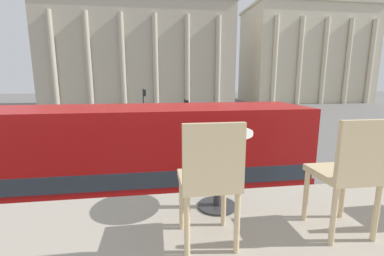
{
  "coord_description": "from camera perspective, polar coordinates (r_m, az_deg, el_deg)",
  "views": [
    {
      "loc": [
        0.93,
        -2.52,
        4.96
      ],
      "look_at": [
        3.52,
        15.29,
        1.57
      ],
      "focal_mm": 24.0,
      "sensor_mm": 36.0,
      "label": 1
    }
  ],
  "objects": [
    {
      "name": "car_silver",
      "position": [
        31.74,
        3.57,
        2.92
      ],
      "size": [
        4.2,
        1.93,
        1.35
      ],
      "rotation": [
        0.0,
        0.0,
        5.41
      ],
      "color": "black",
      "rests_on": "ground_plane"
    },
    {
      "name": "plaza_building_left",
      "position": [
        52.24,
        -11.34,
        15.57
      ],
      "size": [
        35.23,
        12.29,
        19.24
      ],
      "color": "#B2A893",
      "rests_on": "ground_plane"
    },
    {
      "name": "pedestrian_black",
      "position": [
        36.79,
        -3.69,
        4.34
      ],
      "size": [
        0.32,
        0.32,
        1.62
      ],
      "rotation": [
        0.0,
        0.0,
        0.2
      ],
      "color": "#282B33",
      "rests_on": "ground_plane"
    },
    {
      "name": "car_white",
      "position": [
        19.45,
        -9.83,
        -2.15
      ],
      "size": [
        4.2,
        1.93,
        1.35
      ],
      "rotation": [
        0.0,
        0.0,
        6.21
      ],
      "color": "black",
      "rests_on": "ground_plane"
    },
    {
      "name": "traffic_light_mid",
      "position": [
        20.23,
        -1.37,
        3.07
      ],
      "size": [
        0.42,
        0.24,
        3.49
      ],
      "color": "black",
      "rests_on": "ground_plane"
    },
    {
      "name": "cafe_dining_table",
      "position": [
        2.33,
        5.82,
        -5.24
      ],
      "size": [
        0.6,
        0.6,
        0.73
      ],
      "color": "#2D2D30",
      "rests_on": "cafe_floor_slab"
    },
    {
      "name": "traffic_light_far",
      "position": [
        27.72,
        -10.6,
        5.68
      ],
      "size": [
        0.42,
        0.24,
        4.06
      ],
      "color": "black",
      "rests_on": "ground_plane"
    },
    {
      "name": "cafe_chair_1",
      "position": [
        2.23,
        31.58,
        -8.06
      ],
      "size": [
        0.4,
        0.4,
        0.91
      ],
      "rotation": [
        0.0,
        0.0,
        -0.06
      ],
      "color": "#D1B789",
      "rests_on": "cafe_floor_slab"
    },
    {
      "name": "pedestrian_blue",
      "position": [
        37.06,
        -22.2,
        3.66
      ],
      "size": [
        0.32,
        0.32,
        1.67
      ],
      "rotation": [
        0.0,
        0.0,
        5.83
      ],
      "color": "#282B33",
      "rests_on": "ground_plane"
    },
    {
      "name": "cafe_chair_0",
      "position": [
        1.79,
        3.97,
        -10.84
      ],
      "size": [
        0.4,
        0.4,
        0.91
      ],
      "rotation": [
        0.0,
        0.0,
        0.08
      ],
      "color": "#D1B789",
      "rests_on": "cafe_floor_slab"
    },
    {
      "name": "pedestrian_grey",
      "position": [
        32.68,
        -2.29,
        3.52
      ],
      "size": [
        0.32,
        0.32,
        1.59
      ],
      "rotation": [
        0.0,
        0.0,
        3.24
      ],
      "color": "#282B33",
      "rests_on": "ground_plane"
    },
    {
      "name": "double_decker_bus",
      "position": [
        8.02,
        -14.61,
        -8.83
      ],
      "size": [
        10.73,
        2.66,
        4.18
      ],
      "rotation": [
        0.0,
        0.0,
        -0.02
      ],
      "color": "black",
      "rests_on": "ground_plane"
    },
    {
      "name": "pedestrian_red",
      "position": [
        20.95,
        -16.95,
        -0.92
      ],
      "size": [
        0.32,
        0.32,
        1.61
      ],
      "rotation": [
        0.0,
        0.0,
        4.05
      ],
      "color": "#282B33",
      "rests_on": "ground_plane"
    },
    {
      "name": "traffic_light_near",
      "position": [
        13.72,
        13.63,
        -1.12
      ],
      "size": [
        0.42,
        0.24,
        3.39
      ],
      "color": "black",
      "rests_on": "ground_plane"
    },
    {
      "name": "plaza_building_right",
      "position": [
        66.5,
        23.75,
        14.45
      ],
      "size": [
        27.25,
        14.91,
        20.75
      ],
      "color": "beige",
      "rests_on": "ground_plane"
    }
  ]
}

